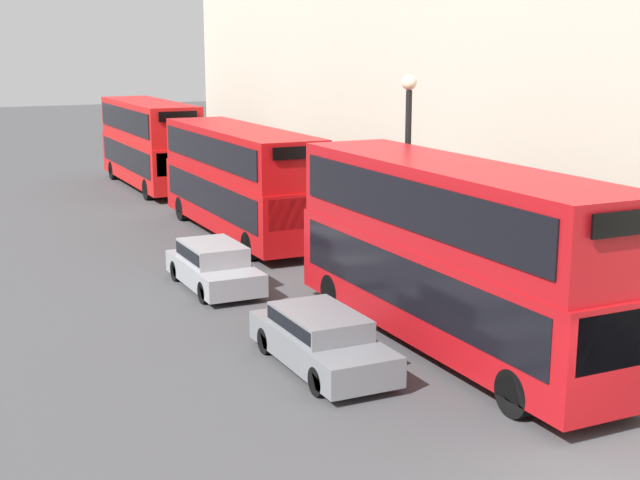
# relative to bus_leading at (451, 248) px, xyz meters

# --- Properties ---
(bus_leading) EXTENTS (2.59, 11.32, 4.51)m
(bus_leading) POSITION_rel_bus_leading_xyz_m (0.00, 0.00, 0.00)
(bus_leading) COLOR #A80F14
(bus_leading) RESTS_ON ground
(bus_second_in_queue) EXTENTS (2.59, 11.03, 4.15)m
(bus_second_in_queue) POSITION_rel_bus_leading_xyz_m (-0.00, 14.35, -0.19)
(bus_second_in_queue) COLOR #B20C0F
(bus_second_in_queue) RESTS_ON ground
(bus_third_in_queue) EXTENTS (2.59, 10.43, 4.40)m
(bus_third_in_queue) POSITION_rel_bus_leading_xyz_m (-0.00, 27.40, -0.06)
(bus_third_in_queue) COLOR red
(bus_third_in_queue) RESTS_ON ground
(car_dark_sedan) EXTENTS (1.76, 4.54, 1.31)m
(car_dark_sedan) POSITION_rel_bus_leading_xyz_m (-3.40, 0.10, -1.78)
(car_dark_sedan) COLOR slate
(car_dark_sedan) RESTS_ON ground
(car_hatchback) EXTENTS (1.77, 4.31, 1.39)m
(car_hatchback) POSITION_rel_bus_leading_xyz_m (-3.40, 7.59, -1.75)
(car_hatchback) COLOR gray
(car_hatchback) RESTS_ON ground
(street_lamp) EXTENTS (0.44, 0.44, 6.38)m
(street_lamp) POSITION_rel_bus_leading_xyz_m (1.77, 5.00, 1.47)
(street_lamp) COLOR black
(street_lamp) RESTS_ON ground
(pedestrian) EXTENTS (0.36, 0.36, 1.74)m
(pedestrian) POSITION_rel_bus_leading_xyz_m (2.38, 10.94, -1.68)
(pedestrian) COLOR maroon
(pedestrian) RESTS_ON ground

